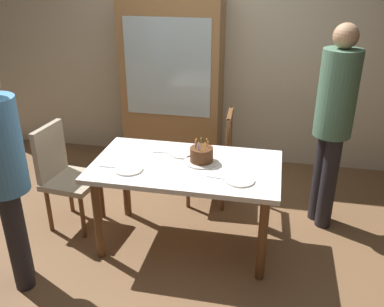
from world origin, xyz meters
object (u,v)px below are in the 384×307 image
object	(u,v)px
birthday_cake	(202,156)
plate_near_guest	(240,180)
chair_upholstered	(63,171)
dining_table	(186,176)
person_celebrant	(3,172)
person_guest	(334,117)
chair_spindle_back	(211,159)
plate_near_celebrant	(129,169)
plate_far_side	(182,153)
china_cabinet	(173,85)

from	to	relation	value
birthday_cake	plate_near_guest	xyz separation A→B (m)	(0.34, -0.25, -0.05)
chair_upholstered	plate_near_guest	bearing A→B (deg)	-9.79
dining_table	plate_near_guest	size ratio (longest dim) A/B	6.83
dining_table	plate_near_guest	distance (m)	0.50
chair_upholstered	person_celebrant	size ratio (longest dim) A/B	0.58
person_celebrant	person_guest	xyz separation A→B (m)	(2.26, 1.29, 0.10)
chair_upholstered	chair_spindle_back	bearing A→B (deg)	28.32
plate_near_celebrant	person_celebrant	xyz separation A→B (m)	(-0.70, -0.53, 0.17)
birthday_cake	chair_upholstered	size ratio (longest dim) A/B	0.29
plate_near_guest	plate_far_side	bearing A→B (deg)	144.09
person_guest	person_celebrant	bearing A→B (deg)	-150.21
plate_near_guest	china_cabinet	distance (m)	2.00
birthday_cake	plate_near_guest	world-z (taller)	birthday_cake
chair_spindle_back	person_celebrant	size ratio (longest dim) A/B	0.58
birthday_cake	plate_far_side	size ratio (longest dim) A/B	1.27
chair_upholstered	person_guest	xyz separation A→B (m)	(2.29, 0.49, 0.51)
birthday_cake	plate_near_celebrant	size ratio (longest dim) A/B	1.27
plate_near_celebrant	chair_spindle_back	world-z (taller)	chair_spindle_back
chair_upholstered	dining_table	bearing A→B (deg)	-4.21
plate_near_celebrant	chair_upholstered	distance (m)	0.81
china_cabinet	person_guest	bearing A→B (deg)	-30.83
plate_near_celebrant	plate_near_guest	bearing A→B (deg)	0.00
chair_upholstered	person_celebrant	xyz separation A→B (m)	(0.03, -0.80, 0.40)
dining_table	birthday_cake	world-z (taller)	birthday_cake
dining_table	china_cabinet	distance (m)	1.66
plate_near_guest	person_celebrant	world-z (taller)	person_celebrant
birthday_cake	chair_spindle_back	size ratio (longest dim) A/B	0.29
birthday_cake	person_guest	xyz separation A→B (m)	(1.04, 0.51, 0.22)
plate_near_celebrant	china_cabinet	world-z (taller)	china_cabinet
birthday_cake	plate_near_celebrant	world-z (taller)	birthday_cake
chair_spindle_back	chair_upholstered	size ratio (longest dim) A/B	1.00
chair_upholstered	plate_near_celebrant	bearing A→B (deg)	-20.68
dining_table	person_guest	world-z (taller)	person_guest
chair_upholstered	china_cabinet	distance (m)	1.66
dining_table	plate_far_side	xyz separation A→B (m)	(-0.08, 0.19, 0.11)
plate_far_side	china_cabinet	distance (m)	1.44
person_celebrant	china_cabinet	world-z (taller)	china_cabinet
plate_far_side	person_celebrant	distance (m)	1.39
plate_far_side	chair_spindle_back	distance (m)	0.65
plate_far_side	china_cabinet	world-z (taller)	china_cabinet
plate_far_side	chair_spindle_back	bearing A→B (deg)	73.82
birthday_cake	plate_far_side	bearing A→B (deg)	146.48
plate_far_side	chair_upholstered	distance (m)	1.09
dining_table	plate_near_celebrant	world-z (taller)	plate_near_celebrant
plate_near_guest	person_celebrant	xyz separation A→B (m)	(-1.56, -0.53, 0.17)
dining_table	birthday_cake	size ratio (longest dim) A/B	5.37
birthday_cake	person_celebrant	world-z (taller)	person_celebrant
birthday_cake	chair_spindle_back	bearing A→B (deg)	92.47
plate_far_side	china_cabinet	size ratio (longest dim) A/B	0.12
chair_spindle_back	chair_upholstered	distance (m)	1.39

